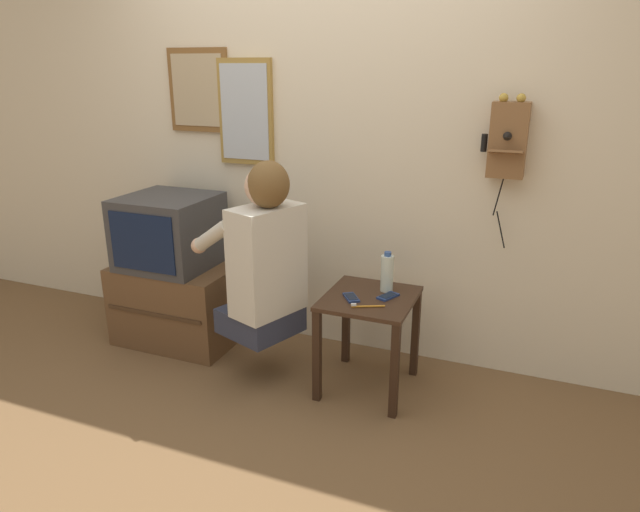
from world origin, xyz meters
TOP-DOWN VIEW (x-y plane):
  - ground_plane at (0.00, 0.00)m, footprint 14.00×14.00m
  - wall_back at (0.00, 1.23)m, footprint 6.80×0.05m
  - side_table at (0.44, 0.75)m, footprint 0.47×0.50m
  - person at (-0.11, 0.61)m, footprint 0.62×0.55m
  - tv_stand at (-0.86, 0.86)m, footprint 0.75×0.53m
  - television at (-0.89, 0.85)m, footprint 0.53×0.53m
  - wall_phone_antique at (1.03, 1.15)m, footprint 0.23×0.18m
  - framed_picture at (-0.84, 1.19)m, footprint 0.42×0.03m
  - wall_mirror at (-0.51, 1.19)m, footprint 0.36×0.03m
  - cell_phone_held at (0.36, 0.69)m, footprint 0.12×0.14m
  - cell_phone_spare at (0.53, 0.78)m, footprint 0.10×0.14m
  - water_bottle at (0.50, 0.86)m, footprint 0.07×0.07m
  - toothbrush at (0.46, 0.61)m, footprint 0.16×0.08m

SIDE VIEW (x-z plane):
  - ground_plane at x=0.00m, z-range 0.00..0.00m
  - tv_stand at x=-0.86m, z-range 0.00..0.51m
  - side_table at x=0.44m, z-range 0.15..0.69m
  - cell_phone_held at x=0.36m, z-range 0.54..0.55m
  - cell_phone_spare at x=0.53m, z-range 0.54..0.55m
  - toothbrush at x=0.46m, z-range 0.54..0.56m
  - water_bottle at x=0.50m, z-range 0.53..0.75m
  - television at x=-0.89m, z-range 0.51..0.95m
  - person at x=-0.11m, z-range 0.26..1.22m
  - wall_back at x=0.00m, z-range 0.00..2.55m
  - wall_phone_antique at x=1.03m, z-range 0.94..1.74m
  - wall_mirror at x=-0.51m, z-range 1.12..1.74m
  - framed_picture at x=-0.84m, z-range 1.30..1.80m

